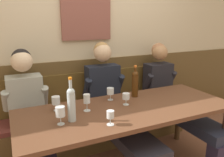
# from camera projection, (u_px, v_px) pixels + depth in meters

# --- Properties ---
(room_wall_back) EXTENTS (6.80, 0.12, 2.80)m
(room_wall_back) POSITION_uv_depth(u_px,v_px,m) (91.00, 35.00, 2.92)
(room_wall_back) COLOR beige
(room_wall_back) RESTS_ON ground
(wood_wainscot_panel) EXTENTS (6.80, 0.03, 1.10)m
(wood_wainscot_panel) POSITION_uv_depth(u_px,v_px,m) (94.00, 99.00, 3.09)
(wood_wainscot_panel) COLOR brown
(wood_wainscot_panel) RESTS_ON ground
(wall_bench) EXTENTS (2.42, 0.42, 0.94)m
(wall_bench) POSITION_uv_depth(u_px,v_px,m) (100.00, 123.00, 2.98)
(wall_bench) COLOR brown
(wall_bench) RESTS_ON ground
(dining_table) EXTENTS (2.12, 0.85, 0.76)m
(dining_table) POSITION_uv_depth(u_px,v_px,m) (127.00, 115.00, 2.25)
(dining_table) COLOR brown
(dining_table) RESTS_ON ground
(person_center_right_seat) EXTENTS (0.47, 1.31, 1.30)m
(person_center_right_seat) POSITION_uv_depth(u_px,v_px,m) (30.00, 120.00, 2.21)
(person_center_right_seat) COLOR #253434
(person_center_right_seat) RESTS_ON ground
(person_right_seat) EXTENTS (0.51, 1.31, 1.33)m
(person_right_seat) POSITION_uv_depth(u_px,v_px,m) (115.00, 106.00, 2.57)
(person_right_seat) COLOR #2C2E33
(person_right_seat) RESTS_ON ground
(person_left_seat) EXTENTS (0.47, 1.31, 1.29)m
(person_left_seat) POSITION_uv_depth(u_px,v_px,m) (174.00, 96.00, 2.93)
(person_left_seat) COLOR #2B253D
(person_left_seat) RESTS_ON ground
(wine_bottle_clear_water) EXTENTS (0.07, 0.07, 0.36)m
(wine_bottle_clear_water) POSITION_uv_depth(u_px,v_px,m) (135.00, 83.00, 2.51)
(wine_bottle_clear_water) COLOR #45260C
(wine_bottle_clear_water) RESTS_ON dining_table
(wine_bottle_amber_mid) EXTENTS (0.07, 0.07, 0.38)m
(wine_bottle_amber_mid) POSITION_uv_depth(u_px,v_px,m) (71.00, 103.00, 1.90)
(wine_bottle_amber_mid) COLOR silver
(wine_bottle_amber_mid) RESTS_ON dining_table
(wine_glass_center_rear) EXTENTS (0.08, 0.08, 0.16)m
(wine_glass_center_rear) POSITION_uv_depth(u_px,v_px,m) (60.00, 112.00, 1.85)
(wine_glass_center_rear) COLOR silver
(wine_glass_center_rear) RESTS_ON dining_table
(wine_glass_mid_left) EXTENTS (0.07, 0.07, 0.16)m
(wine_glass_mid_left) POSITION_uv_depth(u_px,v_px,m) (87.00, 100.00, 2.12)
(wine_glass_mid_left) COLOR silver
(wine_glass_mid_left) RESTS_ON dining_table
(wine_glass_near_bucket) EXTENTS (0.06, 0.06, 0.12)m
(wine_glass_near_bucket) POSITION_uv_depth(u_px,v_px,m) (110.00, 115.00, 1.85)
(wine_glass_near_bucket) COLOR silver
(wine_glass_near_bucket) RESTS_ON dining_table
(wine_glass_left_end) EXTENTS (0.08, 0.08, 0.13)m
(wine_glass_left_end) POSITION_uv_depth(u_px,v_px,m) (110.00, 91.00, 2.42)
(wine_glass_left_end) COLOR silver
(wine_glass_left_end) RESTS_ON dining_table
(wine_glass_center_front) EXTENTS (0.07, 0.07, 0.12)m
(wine_glass_center_front) POSITION_uv_depth(u_px,v_px,m) (126.00, 97.00, 2.28)
(wine_glass_center_front) COLOR silver
(wine_glass_center_front) RESTS_ON dining_table
(wine_glass_right_end) EXTENTS (0.08, 0.08, 0.14)m
(wine_glass_right_end) POSITION_uv_depth(u_px,v_px,m) (56.00, 101.00, 2.14)
(wine_glass_right_end) COLOR silver
(wine_glass_right_end) RESTS_ON dining_table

